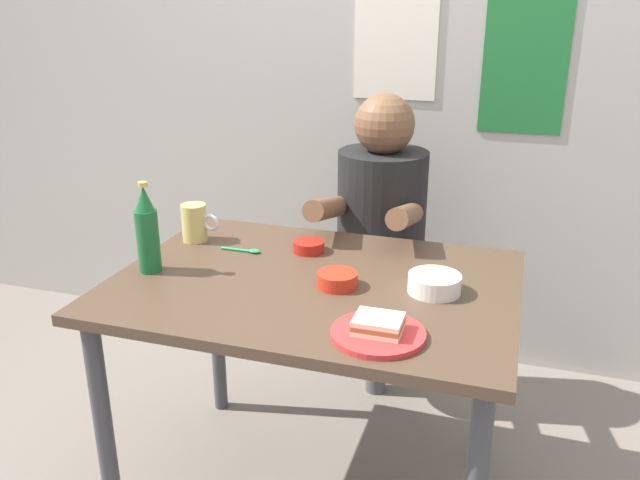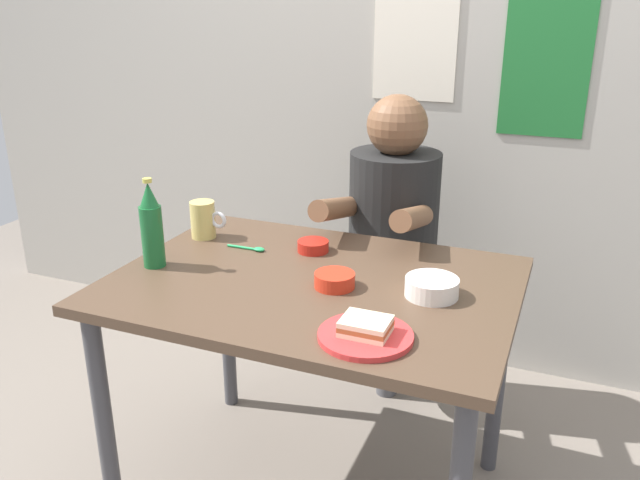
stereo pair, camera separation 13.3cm
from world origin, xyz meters
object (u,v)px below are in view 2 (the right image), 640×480
Objects in this scene: stool at (389,314)px; sandwich at (366,326)px; sauce_bowl_chili at (335,279)px; person_seated at (393,210)px; dining_table at (313,310)px; plate_orange at (365,336)px; beer_mug at (204,220)px; beer_bottle at (152,227)px.

sandwich is (0.19, -0.89, 0.42)m from stool.
person_seated is at bearing 92.14° from sauce_bowl_chili.
plate_orange is at bearing -47.46° from dining_table.
sandwich is at bearing -47.46° from dining_table.
beer_mug reaches higher than stool.
dining_table is at bearing -94.36° from stool.
beer_mug is 0.57m from sauce_bowl_chili.
sandwich is at bearing -14.35° from beer_bottle.
beer_bottle is at bearing -170.21° from dining_table.
sauce_bowl_chili is (0.02, -0.65, 0.41)m from stool.
person_seated is 0.67m from beer_mug.
plate_orange is 2.00× the size of sauce_bowl_chili.
sauce_bowl_chili is at bearing 125.04° from sandwich.
beer_mug reaches higher than dining_table.
sandwich reaches higher than dining_table.
beer_mug is at bearing 147.68° from sandwich.
person_seated reaches higher than sandwich.
stool is 0.81m from beer_mug.
beer_mug is at bearing 88.79° from beer_bottle.
dining_table is 0.52m from beer_bottle.
person_seated is (0.05, 0.62, 0.12)m from dining_table.
plate_orange is at bearing -32.32° from beer_mug.
beer_mug is (-0.51, -0.45, 0.45)m from stool.
beer_mug reaches higher than sandwich.
dining_table is 0.14m from sauce_bowl_chili.
plate_orange is 0.74m from beer_bottle.
sauce_bowl_chili is (-0.17, 0.24, -0.01)m from sandwich.
sauce_bowl_chili reaches higher than stool.
plate_orange reaches higher than stool.
beer_mug is at bearing 159.03° from sauce_bowl_chili.
sauce_bowl_chili reaches higher than plate_orange.
person_seated is at bearing 40.70° from beer_mug.
dining_table is 10.00× the size of sandwich.
dining_table is 5.00× the size of plate_orange.
sandwich is at bearing -77.89° from stool.
sandwich is 0.83m from beer_mug.
beer_bottle is (-0.01, -0.26, 0.06)m from beer_mug.
beer_bottle is at bearing -91.21° from beer_mug.
stool is at bearing 90.00° from person_seated.
sandwich is 0.73m from beer_bottle.
dining_table is 1.53× the size of person_seated.
beer_bottle is (-0.51, -0.70, 0.09)m from person_seated.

